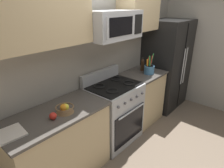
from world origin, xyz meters
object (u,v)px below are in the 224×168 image
fruit_basket (65,108)px  apple_loose (53,116)px  microwave (113,25)px  bottle_soy (142,65)px  range_oven (114,112)px  cutting_board (6,135)px  utensil_crock (149,69)px  refrigerator (166,65)px

fruit_basket → apple_loose: (-0.17, -0.03, -0.01)m
apple_loose → fruit_basket: bearing=9.1°
microwave → apple_loose: size_ratio=10.35×
bottle_soy → range_oven: bearing=-174.9°
range_oven → fruit_basket: range_oven is taller
cutting_board → fruit_basket: bearing=-5.2°
microwave → fruit_basket: bearing=-174.0°
range_oven → bottle_soy: bottle_soy is taller
utensil_crock → cutting_board: (-2.29, 0.08, -0.07)m
bottle_soy → utensil_crock: bearing=-108.9°
range_oven → microwave: bearing=90.0°
range_oven → bottle_soy: size_ratio=4.60×
utensil_crock → apple_loose: (-1.86, 0.00, -0.04)m
range_oven → refrigerator: refrigerator is taller
microwave → apple_loose: 1.34m
apple_loose → bottle_soy: size_ratio=0.32×
cutting_board → microwave: bearing=1.5°
range_oven → refrigerator: 1.63m
microwave → cutting_board: size_ratio=2.63×
utensil_crock → fruit_basket: (-1.69, 0.03, -0.03)m
microwave → apple_loose: (-1.07, -0.12, -0.80)m
refrigerator → microwave: microwave is taller
microwave → cutting_board: (-1.50, -0.04, -0.84)m
utensil_crock → apple_loose: utensil_crock is taller
microwave → fruit_basket: size_ratio=3.92×
refrigerator → bottle_soy: size_ratio=7.28×
refrigerator → cutting_board: size_ratio=5.75×
fruit_basket → bottle_soy: 1.76m
range_oven → cutting_board: size_ratio=3.63×
microwave → utensil_crock: 1.11m
fruit_basket → cutting_board: bearing=174.8°
utensil_crock → fruit_basket: utensil_crock is taller
utensil_crock → fruit_basket: bearing=179.1°
utensil_crock → bottle_soy: utensil_crock is taller
fruit_basket → microwave: bearing=6.0°
apple_loose → cutting_board: bearing=169.4°
fruit_basket → cutting_board: fruit_basket is taller
range_oven → apple_loose: (-1.07, -0.10, 0.47)m
refrigerator → apple_loose: (-2.65, -0.08, 0.08)m
apple_loose → cutting_board: apple_loose is taller
refrigerator → utensil_crock: bearing=-174.2°
range_oven → utensil_crock: bearing=-7.0°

